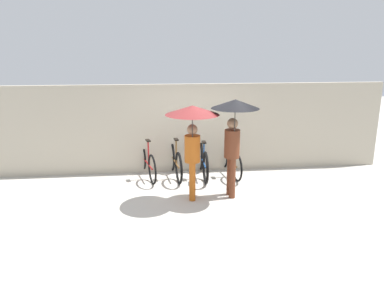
% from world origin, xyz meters
% --- Properties ---
extents(ground_plane, '(30.00, 30.00, 0.00)m').
position_xyz_m(ground_plane, '(0.00, 0.00, 0.00)').
color(ground_plane, '#B7B2A8').
extents(back_wall, '(10.03, 0.12, 2.21)m').
position_xyz_m(back_wall, '(0.00, 2.10, 1.10)').
color(back_wall, '#B2A893').
rests_on(back_wall, ground).
extents(parked_bicycle_0, '(0.57, 1.74, 1.08)m').
position_xyz_m(parked_bicycle_0, '(-1.02, 1.75, 0.38)').
color(parked_bicycle_0, black).
rests_on(parked_bicycle_0, ground).
extents(parked_bicycle_1, '(0.44, 1.73, 1.08)m').
position_xyz_m(parked_bicycle_1, '(-0.34, 1.68, 0.39)').
color(parked_bicycle_1, black).
rests_on(parked_bicycle_1, ground).
extents(parked_bicycle_2, '(0.44, 1.78, 1.09)m').
position_xyz_m(parked_bicycle_2, '(0.34, 1.64, 0.39)').
color(parked_bicycle_2, black).
rests_on(parked_bicycle_2, ground).
extents(parked_bicycle_3, '(0.44, 1.71, 1.08)m').
position_xyz_m(parked_bicycle_3, '(1.02, 1.72, 0.37)').
color(parked_bicycle_3, black).
rests_on(parked_bicycle_3, ground).
extents(pedestrian_leading, '(1.07, 1.07, 1.99)m').
position_xyz_m(pedestrian_leading, '(-0.08, 0.17, 1.60)').
color(pedestrian_leading, '#B25619').
rests_on(pedestrian_leading, ground).
extents(pedestrian_center, '(0.96, 0.96, 2.09)m').
position_xyz_m(pedestrian_center, '(0.77, 0.23, 1.62)').
color(pedestrian_center, brown).
rests_on(pedestrian_center, ground).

